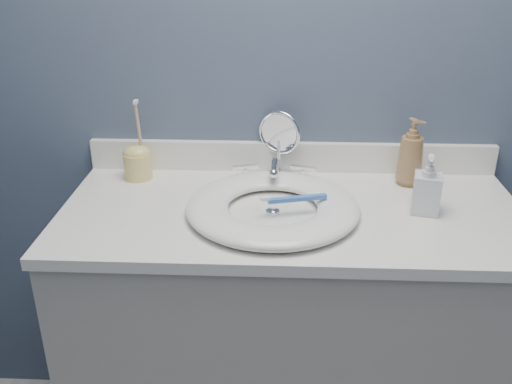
# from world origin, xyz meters

# --- Properties ---
(back_wall) EXTENTS (2.20, 0.02, 2.40)m
(back_wall) POSITION_xyz_m (0.00, 1.25, 1.20)
(back_wall) COLOR #48596D
(back_wall) RESTS_ON ground
(vanity_cabinet) EXTENTS (1.20, 0.55, 0.85)m
(vanity_cabinet) POSITION_xyz_m (0.00, 0.97, 0.42)
(vanity_cabinet) COLOR #A5A197
(vanity_cabinet) RESTS_ON ground
(countertop) EXTENTS (1.22, 0.57, 0.03)m
(countertop) POSITION_xyz_m (0.00, 0.97, 0.86)
(countertop) COLOR white
(countertop) RESTS_ON vanity_cabinet
(backsplash) EXTENTS (1.22, 0.02, 0.09)m
(backsplash) POSITION_xyz_m (0.00, 1.24, 0.93)
(backsplash) COLOR white
(backsplash) RESTS_ON countertop
(basin) EXTENTS (0.45, 0.45, 0.04)m
(basin) POSITION_xyz_m (-0.05, 0.94, 0.90)
(basin) COLOR white
(basin) RESTS_ON countertop
(drain) EXTENTS (0.04, 0.04, 0.01)m
(drain) POSITION_xyz_m (-0.05, 0.94, 0.88)
(drain) COLOR silver
(drain) RESTS_ON countertop
(faucet) EXTENTS (0.25, 0.13, 0.07)m
(faucet) POSITION_xyz_m (-0.05, 1.14, 0.91)
(faucet) COLOR silver
(faucet) RESTS_ON countertop
(makeup_mirror) EXTENTS (0.13, 0.08, 0.20)m
(makeup_mirror) POSITION_xyz_m (-0.04, 1.21, 0.99)
(makeup_mirror) COLOR silver
(makeup_mirror) RESTS_ON countertop
(soap_bottle_amber) EXTENTS (0.11, 0.11, 0.20)m
(soap_bottle_amber) POSITION_xyz_m (0.34, 1.16, 0.98)
(soap_bottle_amber) COLOR olive
(soap_bottle_amber) RESTS_ON countertop
(soap_bottle_clear) EXTENTS (0.08, 0.09, 0.16)m
(soap_bottle_clear) POSITION_xyz_m (0.35, 0.97, 0.96)
(soap_bottle_clear) COLOR silver
(soap_bottle_clear) RESTS_ON countertop
(toothbrush_holder) EXTENTS (0.08, 0.08, 0.24)m
(toothbrush_holder) POSITION_xyz_m (-0.45, 1.16, 0.93)
(toothbrush_holder) COLOR #E6D173
(toothbrush_holder) RESTS_ON countertop
(toothbrush_lying) EXTENTS (0.17, 0.06, 0.02)m
(toothbrush_lying) POSITION_xyz_m (0.01, 0.94, 0.92)
(toothbrush_lying) COLOR #386FC7
(toothbrush_lying) RESTS_ON basin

